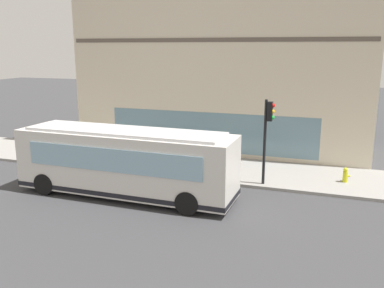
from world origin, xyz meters
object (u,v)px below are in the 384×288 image
object	(u,v)px
city_bus_nearside	(125,163)
newspaper_vending_box	(171,160)
fire_hydrant	(345,175)
pedestrian_near_hydrant	(81,133)
pedestrian_by_light_pole	(136,153)
pedestrian_walking_along_curb	(210,146)
traffic_light_near_corner	(268,126)

from	to	relation	value
city_bus_nearside	newspaper_vending_box	distance (m)	4.35
fire_hydrant	newspaper_vending_box	distance (m)	9.00
pedestrian_near_hydrant	pedestrian_by_light_pole	world-z (taller)	pedestrian_near_hydrant
city_bus_nearside	newspaper_vending_box	world-z (taller)	city_bus_nearside
pedestrian_near_hydrant	newspaper_vending_box	bearing A→B (deg)	-108.92
pedestrian_near_hydrant	pedestrian_by_light_pole	bearing A→B (deg)	-119.79
pedestrian_near_hydrant	pedestrian_walking_along_curb	world-z (taller)	pedestrian_near_hydrant
city_bus_nearside	pedestrian_near_hydrant	xyz separation A→B (m)	(6.73, 6.86, -0.42)
pedestrian_walking_along_curb	newspaper_vending_box	distance (m)	2.52
city_bus_nearside	traffic_light_near_corner	world-z (taller)	traffic_light_near_corner
city_bus_nearside	pedestrian_by_light_pole	world-z (taller)	city_bus_nearside
fire_hydrant	pedestrian_by_light_pole	distance (m)	10.82
newspaper_vending_box	city_bus_nearside	bearing A→B (deg)	173.15
city_bus_nearside	pedestrian_by_light_pole	distance (m)	3.77
traffic_light_near_corner	pedestrian_walking_along_curb	bearing A→B (deg)	53.08
city_bus_nearside	pedestrian_by_light_pole	size ratio (longest dim) A/B	6.41
pedestrian_near_hydrant	newspaper_vending_box	world-z (taller)	pedestrian_near_hydrant
traffic_light_near_corner	pedestrian_walking_along_curb	distance (m)	4.91
city_bus_nearside	pedestrian_near_hydrant	distance (m)	9.62
city_bus_nearside	pedestrian_walking_along_curb	xyz separation A→B (m)	(6.01, -2.20, -0.43)
city_bus_nearside	pedestrian_walking_along_curb	size ratio (longest dim) A/B	5.94
city_bus_nearside	pedestrian_near_hydrant	size ratio (longest dim) A/B	5.91
fire_hydrant	pedestrian_by_light_pole	size ratio (longest dim) A/B	0.47
pedestrian_near_hydrant	pedestrian_by_light_pole	size ratio (longest dim) A/B	1.08
traffic_light_near_corner	fire_hydrant	world-z (taller)	traffic_light_near_corner
traffic_light_near_corner	pedestrian_by_light_pole	size ratio (longest dim) A/B	2.61
fire_hydrant	newspaper_vending_box	world-z (taller)	newspaper_vending_box
traffic_light_near_corner	pedestrian_walking_along_curb	world-z (taller)	traffic_light_near_corner
city_bus_nearside	newspaper_vending_box	xyz separation A→B (m)	(4.21, -0.51, -0.95)
pedestrian_near_hydrant	pedestrian_walking_along_curb	distance (m)	9.09
newspaper_vending_box	traffic_light_near_corner	bearing A→B (deg)	-99.91
traffic_light_near_corner	newspaper_vending_box	distance (m)	5.91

